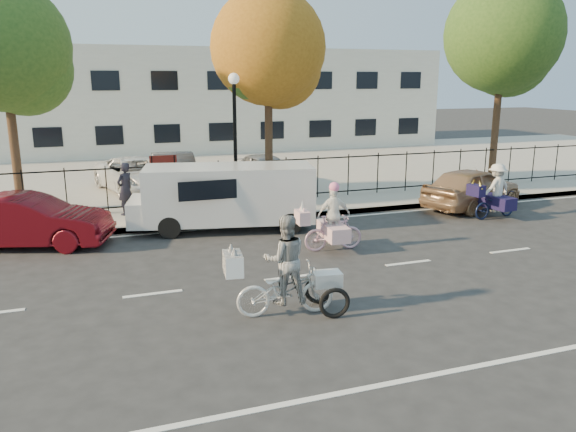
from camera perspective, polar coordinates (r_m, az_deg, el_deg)
name	(u,v)px	position (r m, az deg, el deg)	size (l,w,h in m)	color
ground	(290,277)	(12.55, 0.25, -6.25)	(120.00, 120.00, 0.00)	#333334
road_markings	(290,277)	(12.55, 0.25, -6.23)	(60.00, 9.52, 0.01)	silver
curb	(235,221)	(17.16, -5.42, -0.53)	(60.00, 0.10, 0.15)	#A8A399
sidewalk	(227,214)	(18.15, -6.22, 0.24)	(60.00, 2.20, 0.15)	#A8A399
parking_lot	(183,172)	(26.74, -10.63, 4.46)	(60.00, 15.60, 0.15)	#A8A399
iron_fence	(219,183)	(19.04, -7.05, 3.39)	(58.00, 0.06, 1.50)	black
building	(155,100)	(36.35, -13.35, 11.37)	(34.00, 10.00, 6.00)	silver
lamppost	(235,116)	(18.49, -5.45, 10.04)	(0.36, 0.36, 4.33)	black
street_sign	(164,172)	(18.26, -12.51, 4.37)	(0.85, 0.06, 1.80)	black
zebra_trike	(286,277)	(10.42, -0.26, -6.21)	(2.24, 0.98, 1.92)	silver
unicorn_bike	(332,225)	(14.34, 4.53, -0.97)	(1.78, 1.24, 1.78)	#D09EB7
bull_bike	(495,197)	(18.82, 20.30, 1.87)	(1.90, 1.32, 1.74)	#0F1734
white_van	(226,195)	(16.34, -6.32, 2.16)	(5.54, 2.70, 1.86)	white
red_sedan	(27,221)	(16.11, -24.97, -0.47)	(1.46, 4.20, 1.38)	#510910
gold_sedan	(472,188)	(20.08, 18.19, 2.77)	(1.65, 4.11, 1.40)	tan
pedestrian	(125,189)	(18.17, -16.21, 2.68)	(0.60, 0.39, 1.64)	black
lot_car_b	(136,175)	(21.83, -15.14, 4.05)	(2.12, 4.59, 1.28)	white
lot_car_c	(174,173)	(21.53, -11.48, 4.32)	(1.51, 4.33, 1.43)	#47484E
lot_car_d	(266,170)	(22.32, -2.24, 4.72)	(1.50, 3.73, 1.27)	#94969B
tree_west	(9,53)	(19.49, -26.48, 14.63)	(3.94, 3.94, 7.23)	#442D1D
tree_mid	(271,53)	(20.35, -1.69, 16.20)	(4.02, 4.02, 7.37)	#442D1D
tree_east	(505,40)	(24.03, 21.19, 16.29)	(4.46, 4.46, 8.17)	#442D1D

